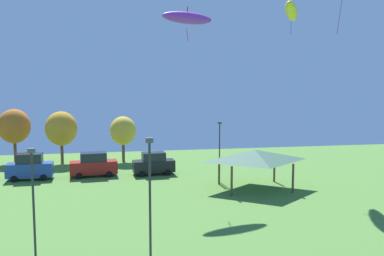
{
  "coord_description": "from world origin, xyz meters",
  "views": [
    {
      "loc": [
        -2.19,
        1.61,
        9.33
      ],
      "look_at": [
        0.43,
        15.42,
        7.89
      ],
      "focal_mm": 38.0,
      "sensor_mm": 36.0,
      "label": 1
    }
  ],
  "objects_px": {
    "kite_flying_8": "(187,18)",
    "treeline_tree_3": "(123,131)",
    "parked_car_third_from_left": "(94,165)",
    "kite_flying_1": "(291,11)",
    "treeline_tree_1": "(14,126)",
    "treeline_tree_2": "(61,129)",
    "light_post_1": "(150,200)",
    "parked_car_rightmost_in_row": "(154,164)",
    "light_post_3": "(33,201)",
    "light_post_2": "(220,148)",
    "park_pavilion": "(255,155)",
    "parked_car_second_from_left": "(30,167)"
  },
  "relations": [
    {
      "from": "parked_car_third_from_left",
      "to": "light_post_3",
      "type": "bearing_deg",
      "value": -100.04
    },
    {
      "from": "parked_car_rightmost_in_row",
      "to": "light_post_2",
      "type": "relative_size",
      "value": 0.75
    },
    {
      "from": "treeline_tree_1",
      "to": "kite_flying_1",
      "type": "bearing_deg",
      "value": -27.26
    },
    {
      "from": "light_post_2",
      "to": "treeline_tree_1",
      "type": "height_order",
      "value": "treeline_tree_1"
    },
    {
      "from": "parked_car_third_from_left",
      "to": "park_pavilion",
      "type": "bearing_deg",
      "value": -33.1
    },
    {
      "from": "parked_car_rightmost_in_row",
      "to": "light_post_1",
      "type": "relative_size",
      "value": 0.65
    },
    {
      "from": "parked_car_second_from_left",
      "to": "parked_car_third_from_left",
      "type": "relative_size",
      "value": 0.91
    },
    {
      "from": "kite_flying_8",
      "to": "treeline_tree_1",
      "type": "bearing_deg",
      "value": 139.96
    },
    {
      "from": "light_post_2",
      "to": "light_post_3",
      "type": "bearing_deg",
      "value": -130.67
    },
    {
      "from": "park_pavilion",
      "to": "treeline_tree_3",
      "type": "xyz_separation_m",
      "value": [
        -11.54,
        15.81,
        0.77
      ]
    },
    {
      "from": "parked_car_second_from_left",
      "to": "light_post_1",
      "type": "relative_size",
      "value": 0.65
    },
    {
      "from": "light_post_2",
      "to": "treeline_tree_3",
      "type": "distance_m",
      "value": 15.73
    },
    {
      "from": "park_pavilion",
      "to": "kite_flying_8",
      "type": "bearing_deg",
      "value": 160.96
    },
    {
      "from": "parked_car_rightmost_in_row",
      "to": "light_post_3",
      "type": "distance_m",
      "value": 22.7
    },
    {
      "from": "kite_flying_1",
      "to": "parked_car_rightmost_in_row",
      "type": "distance_m",
      "value": 20.71
    },
    {
      "from": "parked_car_third_from_left",
      "to": "treeline_tree_3",
      "type": "relative_size",
      "value": 0.87
    },
    {
      "from": "parked_car_second_from_left",
      "to": "treeline_tree_1",
      "type": "relative_size",
      "value": 0.68
    },
    {
      "from": "park_pavilion",
      "to": "treeline_tree_2",
      "type": "xyz_separation_m",
      "value": [
        -18.91,
        16.09,
        1.16
      ]
    },
    {
      "from": "kite_flying_8",
      "to": "light_post_3",
      "type": "relative_size",
      "value": 0.8
    },
    {
      "from": "kite_flying_1",
      "to": "parked_car_second_from_left",
      "type": "height_order",
      "value": "kite_flying_1"
    },
    {
      "from": "light_post_2",
      "to": "parked_car_third_from_left",
      "type": "bearing_deg",
      "value": 157.78
    },
    {
      "from": "parked_car_third_from_left",
      "to": "parked_car_rightmost_in_row",
      "type": "height_order",
      "value": "parked_car_third_from_left"
    },
    {
      "from": "parked_car_third_from_left",
      "to": "treeline_tree_3",
      "type": "bearing_deg",
      "value": 62.91
    },
    {
      "from": "park_pavilion",
      "to": "light_post_1",
      "type": "xyz_separation_m",
      "value": [
        -10.86,
        -15.56,
        0.77
      ]
    },
    {
      "from": "treeline_tree_2",
      "to": "treeline_tree_1",
      "type": "bearing_deg",
      "value": 163.33
    },
    {
      "from": "parked_car_rightmost_in_row",
      "to": "kite_flying_1",
      "type": "bearing_deg",
      "value": -24.25
    },
    {
      "from": "treeline_tree_1",
      "to": "light_post_1",
      "type": "bearing_deg",
      "value": -67.53
    },
    {
      "from": "kite_flying_1",
      "to": "treeline_tree_1",
      "type": "distance_m",
      "value": 34.94
    },
    {
      "from": "parked_car_rightmost_in_row",
      "to": "treeline_tree_1",
      "type": "bearing_deg",
      "value": 143.68
    },
    {
      "from": "treeline_tree_1",
      "to": "treeline_tree_2",
      "type": "relative_size",
      "value": 1.04
    },
    {
      "from": "parked_car_second_from_left",
      "to": "light_post_2",
      "type": "height_order",
      "value": "light_post_2"
    },
    {
      "from": "parked_car_third_from_left",
      "to": "parked_car_second_from_left",
      "type": "bearing_deg",
      "value": 177.83
    },
    {
      "from": "kite_flying_8",
      "to": "treeline_tree_3",
      "type": "xyz_separation_m",
      "value": [
        -5.66,
        13.78,
        -11.64
      ]
    },
    {
      "from": "light_post_1",
      "to": "treeline_tree_1",
      "type": "relative_size",
      "value": 1.05
    },
    {
      "from": "kite_flying_8",
      "to": "treeline_tree_1",
      "type": "distance_m",
      "value": 26.9
    },
    {
      "from": "light_post_1",
      "to": "treeline_tree_3",
      "type": "distance_m",
      "value": 31.37
    },
    {
      "from": "parked_car_rightmost_in_row",
      "to": "treeline_tree_3",
      "type": "distance_m",
      "value": 9.14
    },
    {
      "from": "kite_flying_1",
      "to": "parked_car_rightmost_in_row",
      "type": "height_order",
      "value": "kite_flying_1"
    },
    {
      "from": "kite_flying_1",
      "to": "parked_car_third_from_left",
      "type": "distance_m",
      "value": 25.11
    },
    {
      "from": "kite_flying_8",
      "to": "treeline_tree_3",
      "type": "height_order",
      "value": "kite_flying_8"
    },
    {
      "from": "light_post_2",
      "to": "light_post_3",
      "type": "relative_size",
      "value": 0.96
    },
    {
      "from": "light_post_2",
      "to": "light_post_3",
      "type": "height_order",
      "value": "light_post_3"
    },
    {
      "from": "park_pavilion",
      "to": "light_post_2",
      "type": "bearing_deg",
      "value": 131.56
    },
    {
      "from": "parked_car_rightmost_in_row",
      "to": "treeline_tree_3",
      "type": "height_order",
      "value": "treeline_tree_3"
    },
    {
      "from": "park_pavilion",
      "to": "light_post_1",
      "type": "bearing_deg",
      "value": -124.93
    },
    {
      "from": "parked_car_third_from_left",
      "to": "light_post_1",
      "type": "relative_size",
      "value": 0.72
    },
    {
      "from": "park_pavilion",
      "to": "light_post_3",
      "type": "relative_size",
      "value": 1.16
    },
    {
      "from": "light_post_1",
      "to": "treeline_tree_3",
      "type": "relative_size",
      "value": 1.22
    },
    {
      "from": "kite_flying_1",
      "to": "treeline_tree_3",
      "type": "xyz_separation_m",
      "value": [
        -16.01,
        13.01,
        -12.7
      ]
    },
    {
      "from": "light_post_3",
      "to": "kite_flying_8",
      "type": "bearing_deg",
      "value": 55.25
    }
  ]
}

